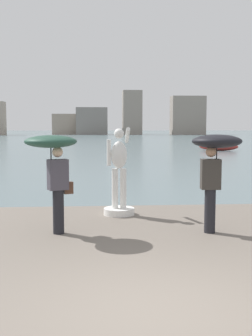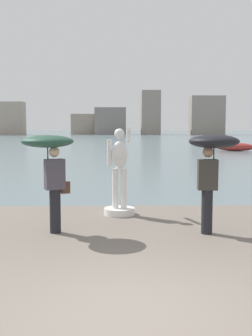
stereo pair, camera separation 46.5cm
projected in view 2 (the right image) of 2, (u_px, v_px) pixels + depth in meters
The scene contains 7 objects.
ground_plane at pixel (117, 150), 44.80m from camera, with size 400.00×400.00×0.00m, color slate.
pier at pixel (132, 274), 6.78m from camera, with size 7.54×9.61×0.40m, color #70665B.
statue_white_figure at pixel (119, 182), 10.31m from camera, with size 0.74×0.93×2.11m.
onlooker_left at pixel (50, 155), 8.46m from camera, with size 1.33×1.33×1.95m.
onlooker_right at pixel (212, 155), 8.43m from camera, with size 1.04×1.05×1.97m.
boat_far at pixel (235, 147), 43.51m from camera, with size 4.06×2.37×0.84m.
distant_skyline at pixel (124, 118), 124.82m from camera, with size 66.01×11.55×12.75m.
Camera 2 is at (-0.27, -4.77, 2.53)m, focal length 45.99 mm.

